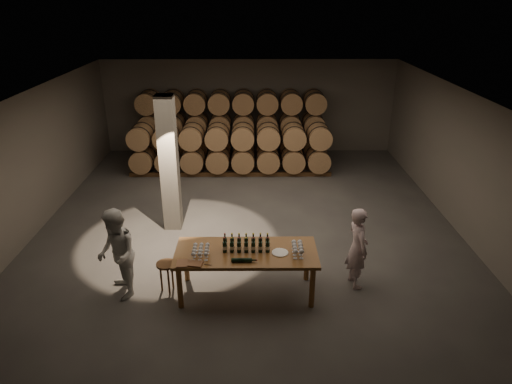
{
  "coord_description": "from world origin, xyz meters",
  "views": [
    {
      "loc": [
        0.13,
        -9.68,
        5.22
      ],
      "look_at": [
        0.2,
        -0.25,
        1.1
      ],
      "focal_mm": 32.0,
      "sensor_mm": 36.0,
      "label": 1
    }
  ],
  "objects_px": {
    "tasting_table": "(246,256)",
    "person_man": "(357,248)",
    "person_woman": "(117,254)",
    "bottle_cluster": "(246,245)",
    "notebook_near": "(195,264)",
    "plate": "(280,253)",
    "stool": "(167,268)"
  },
  "relations": [
    {
      "from": "tasting_table",
      "to": "person_man",
      "type": "relative_size",
      "value": 1.59
    },
    {
      "from": "person_man",
      "to": "person_woman",
      "type": "distance_m",
      "value": 4.46
    },
    {
      "from": "bottle_cluster",
      "to": "notebook_near",
      "type": "distance_m",
      "value": 1.01
    },
    {
      "from": "person_man",
      "to": "plate",
      "type": "bearing_deg",
      "value": 90.55
    },
    {
      "from": "plate",
      "to": "stool",
      "type": "height_order",
      "value": "plate"
    },
    {
      "from": "person_woman",
      "to": "person_man",
      "type": "bearing_deg",
      "value": 70.08
    },
    {
      "from": "stool",
      "to": "person_man",
      "type": "bearing_deg",
      "value": 3.3
    },
    {
      "from": "person_woman",
      "to": "stool",
      "type": "bearing_deg",
      "value": 72.39
    },
    {
      "from": "stool",
      "to": "person_woman",
      "type": "relative_size",
      "value": 0.35
    },
    {
      "from": "bottle_cluster",
      "to": "stool",
      "type": "distance_m",
      "value": 1.58
    },
    {
      "from": "notebook_near",
      "to": "stool",
      "type": "bearing_deg",
      "value": 151.11
    },
    {
      "from": "stool",
      "to": "person_man",
      "type": "height_order",
      "value": "person_man"
    },
    {
      "from": "bottle_cluster",
      "to": "plate",
      "type": "relative_size",
      "value": 2.86
    },
    {
      "from": "notebook_near",
      "to": "person_woman",
      "type": "xyz_separation_m",
      "value": [
        -1.47,
        0.39,
        -0.04
      ]
    },
    {
      "from": "bottle_cluster",
      "to": "person_woman",
      "type": "relative_size",
      "value": 0.49
    },
    {
      "from": "notebook_near",
      "to": "person_woman",
      "type": "relative_size",
      "value": 0.14
    },
    {
      "from": "bottle_cluster",
      "to": "person_man",
      "type": "distance_m",
      "value": 2.11
    },
    {
      "from": "notebook_near",
      "to": "person_man",
      "type": "height_order",
      "value": "person_man"
    },
    {
      "from": "stool",
      "to": "notebook_near",
      "type": "bearing_deg",
      "value": -38.34
    },
    {
      "from": "plate",
      "to": "person_woman",
      "type": "height_order",
      "value": "person_woman"
    },
    {
      "from": "notebook_near",
      "to": "person_woman",
      "type": "distance_m",
      "value": 1.52
    },
    {
      "from": "person_man",
      "to": "bottle_cluster",
      "type": "bearing_deg",
      "value": 84.0
    },
    {
      "from": "bottle_cluster",
      "to": "stool",
      "type": "bearing_deg",
      "value": 179.97
    },
    {
      "from": "bottle_cluster",
      "to": "stool",
      "type": "height_order",
      "value": "bottle_cluster"
    },
    {
      "from": "bottle_cluster",
      "to": "person_woman",
      "type": "distance_m",
      "value": 2.36
    },
    {
      "from": "tasting_table",
      "to": "stool",
      "type": "distance_m",
      "value": 1.52
    },
    {
      "from": "plate",
      "to": "person_man",
      "type": "height_order",
      "value": "person_man"
    },
    {
      "from": "tasting_table",
      "to": "bottle_cluster",
      "type": "bearing_deg",
      "value": 88.22
    },
    {
      "from": "tasting_table",
      "to": "bottle_cluster",
      "type": "distance_m",
      "value": 0.22
    },
    {
      "from": "plate",
      "to": "person_woman",
      "type": "distance_m",
      "value": 2.97
    },
    {
      "from": "plate",
      "to": "notebook_near",
      "type": "xyz_separation_m",
      "value": [
        -1.49,
        -0.37,
        0.01
      ]
    },
    {
      "from": "notebook_near",
      "to": "person_man",
      "type": "bearing_deg",
      "value": 22.55
    }
  ]
}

